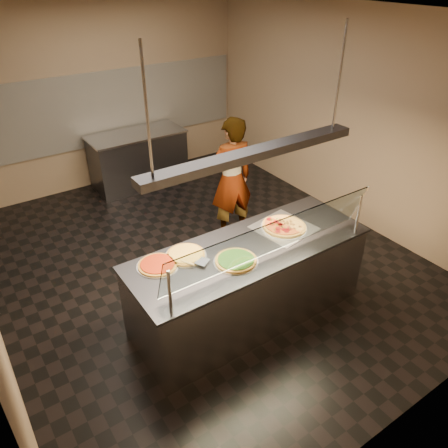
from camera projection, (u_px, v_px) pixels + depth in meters
ground at (201, 259)px, 5.87m from camera, size 5.00×6.00×0.02m
ceiling at (192, 11)px, 4.29m from camera, size 5.00×6.00×0.02m
wall_back at (103, 96)px, 7.20m from camera, size 5.00×0.02×3.00m
wall_front at (427, 297)px, 2.96m from camera, size 5.00×0.02×3.00m
wall_right at (346, 116)px, 6.28m from camera, size 0.02×6.00×3.00m
tile_band at (105, 108)px, 7.28m from camera, size 4.90×0.02×1.20m
serving_counter at (249, 282)px, 4.71m from camera, size 2.59×0.94×0.93m
sneeze_guard at (273, 238)px, 4.07m from camera, size 2.35×0.18×0.54m
perforated_tray at (284, 227)px, 4.77m from camera, size 0.65×0.65×0.01m
half_pizza_pepperoni at (276, 228)px, 4.71m from camera, size 0.30×0.50×0.05m
half_pizza_sausage at (292, 223)px, 4.82m from camera, size 0.30×0.50×0.04m
pizza_spinach at (236, 260)px, 4.24m from camera, size 0.44×0.44×0.03m
pizza_cheese at (186, 254)px, 4.33m from camera, size 0.41×0.41×0.03m
pizza_tomato at (157, 265)px, 4.18m from camera, size 0.40×0.40×0.03m
pizza_spatula at (193, 262)px, 4.20m from camera, size 0.26×0.20×0.02m
prep_table at (139, 159)px, 7.57m from camera, size 1.61×0.74×0.93m
worker at (231, 179)px, 5.94m from camera, size 0.67×0.47×1.75m
heat_lamp_housing at (254, 154)px, 3.93m from camera, size 2.30×0.18×0.08m
lamp_rod_left at (147, 113)px, 3.17m from camera, size 0.02×0.02×1.01m
lamp_rod_right at (340, 77)px, 4.12m from camera, size 0.02×0.02×1.01m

